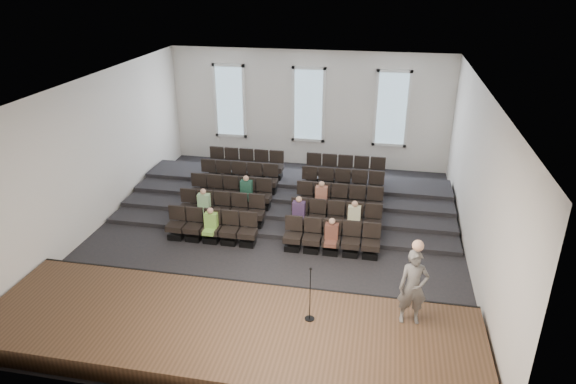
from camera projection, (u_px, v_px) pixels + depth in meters
The scene contains 14 objects.
ground at pixel (274, 238), 16.74m from camera, with size 14.00×14.00×0.00m, color black.
ceiling at pixel (272, 85), 14.71m from camera, with size 12.00×14.00×0.02m, color white.
wall_back at pixel (309, 109), 22.03m from camera, with size 12.00×0.04×5.00m, color silver.
wall_front at pixel (191, 301), 9.42m from camera, with size 12.00×0.04×5.00m, color silver.
wall_left at pixel (94, 154), 16.78m from camera, with size 0.04×14.00×5.00m, color silver.
wall_right at pixel (478, 181), 14.67m from camera, with size 0.04×14.00×5.00m, color silver.
stage at pixel (227, 332), 12.06m from camera, with size 11.80×3.60×0.50m, color #49301F.
stage_lip at pixel (247, 289), 13.64m from camera, with size 11.80×0.06×0.52m, color black.
risers at pixel (292, 194), 19.50m from camera, with size 11.80×4.80×0.60m.
seating_rows at pixel (283, 200), 17.84m from camera, with size 6.80×4.70×1.67m.
windows at pixel (308, 105), 21.89m from camera, with size 8.44×0.10×3.24m.
audience at pixel (280, 210), 16.79m from camera, with size 5.45×2.64×1.10m.
speaker at pixel (413, 287), 11.68m from camera, with size 0.68×0.44×1.86m, color #585653.
mic_stand at pixel (310, 304), 11.94m from camera, with size 0.24×0.24×1.42m.
Camera 1 is at (3.25, -14.34, 8.14)m, focal length 32.00 mm.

